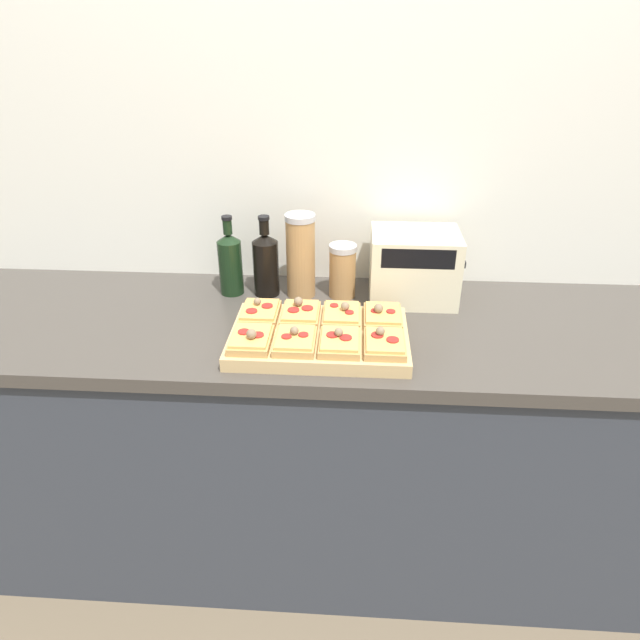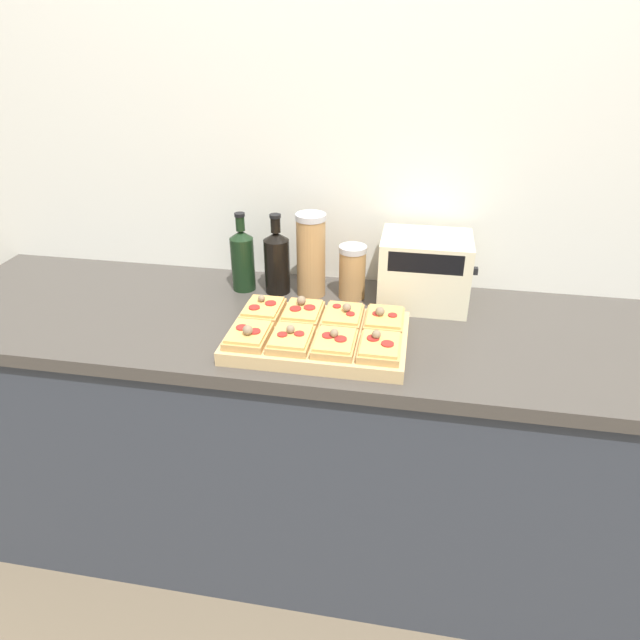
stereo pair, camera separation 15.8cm
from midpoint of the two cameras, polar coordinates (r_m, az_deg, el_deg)
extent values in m
plane|color=brown|center=(2.07, 3.51, -27.63)|extent=(12.00, 12.00, 0.00)
cube|color=silver|center=(1.89, 7.26, 14.02)|extent=(6.00, 0.06, 2.50)
cube|color=#333842|center=(1.95, 5.08, -12.67)|extent=(2.60, 0.64, 0.86)
cube|color=#423D38|center=(1.69, 5.72, -1.06)|extent=(2.63, 0.67, 0.04)
cube|color=tan|center=(1.57, 2.68, -1.84)|extent=(0.49, 0.32, 0.04)
cube|color=tan|center=(1.65, -2.98, 0.88)|extent=(0.11, 0.14, 0.02)
cube|color=#E5A856|center=(1.64, -2.99, 1.31)|extent=(0.10, 0.13, 0.01)
cylinder|color=maroon|center=(1.62, -3.85, 1.19)|extent=(0.03, 0.03, 0.00)
cylinder|color=maroon|center=(1.65, -2.24, 1.62)|extent=(0.03, 0.03, 0.00)
sphere|color=#7F6B51|center=(1.66, -3.18, 2.12)|extent=(0.02, 0.02, 0.02)
cube|color=tan|center=(1.63, 1.03, 0.54)|extent=(0.11, 0.14, 0.02)
cube|color=#E5A856|center=(1.62, 1.04, 0.98)|extent=(0.10, 0.13, 0.01)
cylinder|color=maroon|center=(1.61, 0.31, 1.08)|extent=(0.03, 0.03, 0.00)
cylinder|color=maroon|center=(1.62, 1.73, 1.19)|extent=(0.03, 0.03, 0.00)
sphere|color=#7F6B51|center=(1.64, 0.88, 1.90)|extent=(0.03, 0.03, 0.03)
cube|color=tan|center=(1.62, 5.12, 0.20)|extent=(0.11, 0.14, 0.02)
cube|color=#E5A856|center=(1.61, 5.14, 0.64)|extent=(0.10, 0.13, 0.01)
cylinder|color=maroon|center=(1.63, 4.47, 1.32)|extent=(0.02, 0.02, 0.00)
cylinder|color=maroon|center=(1.59, 5.90, 0.54)|extent=(0.02, 0.02, 0.00)
sphere|color=#7F6B51|center=(1.60, 5.51, 1.18)|extent=(0.03, 0.03, 0.03)
cube|color=tan|center=(1.61, 9.25, -0.15)|extent=(0.11, 0.14, 0.02)
cube|color=#E5A856|center=(1.61, 9.29, 0.29)|extent=(0.10, 0.13, 0.01)
cylinder|color=maroon|center=(1.60, 8.53, 0.56)|extent=(0.03, 0.03, 0.00)
cylinder|color=maroon|center=(1.60, 10.08, 0.40)|extent=(0.03, 0.03, 0.00)
sphere|color=#7F6B51|center=(1.59, 8.86, 0.80)|extent=(0.03, 0.03, 0.03)
cube|color=tan|center=(1.52, -4.25, -1.72)|extent=(0.11, 0.14, 0.02)
cube|color=#E5A856|center=(1.51, -4.26, -1.26)|extent=(0.10, 0.13, 0.01)
cylinder|color=maroon|center=(1.52, -4.91, -0.83)|extent=(0.03, 0.03, 0.00)
cylinder|color=maroon|center=(1.50, -3.58, -1.22)|extent=(0.03, 0.03, 0.00)
sphere|color=#7F6B51|center=(1.49, -4.25, -1.09)|extent=(0.03, 0.03, 0.03)
cube|color=tan|center=(1.50, 0.10, -2.12)|extent=(0.11, 0.14, 0.02)
cube|color=#E5A856|center=(1.49, 0.10, -1.66)|extent=(0.10, 0.13, 0.01)
cylinder|color=maroon|center=(1.48, -0.77, -1.54)|extent=(0.03, 0.03, 0.00)
cylinder|color=maroon|center=(1.49, 0.94, -1.46)|extent=(0.03, 0.03, 0.00)
sphere|color=#7F6B51|center=(1.49, 0.05, -0.98)|extent=(0.02, 0.02, 0.02)
cube|color=tan|center=(1.48, 4.54, -2.52)|extent=(0.11, 0.14, 0.02)
cube|color=#E5A856|center=(1.48, 4.56, -2.05)|extent=(0.10, 0.13, 0.01)
cylinder|color=maroon|center=(1.48, 3.85, -1.63)|extent=(0.03, 0.03, 0.00)
cylinder|color=maroon|center=(1.47, 5.32, -2.00)|extent=(0.03, 0.03, 0.00)
sphere|color=#7F6B51|center=(1.48, 4.49, -1.39)|extent=(0.02, 0.02, 0.02)
cube|color=tan|center=(1.48, 9.04, -2.91)|extent=(0.11, 0.14, 0.02)
cube|color=#E5A856|center=(1.47, 9.08, -2.44)|extent=(0.10, 0.13, 0.01)
cylinder|color=maroon|center=(1.48, 8.38, -1.89)|extent=(0.03, 0.03, 0.00)
cylinder|color=maroon|center=(1.46, 9.85, -2.45)|extent=(0.03, 0.03, 0.00)
sphere|color=#7F6B51|center=(1.48, 8.70, -1.52)|extent=(0.02, 0.02, 0.02)
cylinder|color=black|center=(1.87, -5.33, 5.55)|extent=(0.08, 0.08, 0.18)
cone|color=black|center=(1.83, -5.47, 8.47)|extent=(0.08, 0.08, 0.03)
cylinder|color=black|center=(1.82, -5.52, 9.55)|extent=(0.03, 0.03, 0.05)
cylinder|color=black|center=(1.81, -5.56, 10.40)|extent=(0.03, 0.03, 0.01)
cylinder|color=black|center=(1.84, -1.87, 5.35)|extent=(0.08, 0.08, 0.18)
cone|color=black|center=(1.80, -1.92, 8.34)|extent=(0.08, 0.08, 0.03)
cylinder|color=black|center=(1.79, -1.94, 9.44)|extent=(0.03, 0.03, 0.05)
cylinder|color=black|center=(1.78, -1.95, 10.31)|extent=(0.04, 0.04, 0.01)
cylinder|color=#AD7F4C|center=(1.81, 1.60, 6.17)|extent=(0.09, 0.09, 0.25)
cylinder|color=#B2B2B7|center=(1.76, 1.66, 10.23)|extent=(0.09, 0.09, 0.02)
cylinder|color=#AD7F4C|center=(1.81, 5.73, 4.47)|extent=(0.08, 0.08, 0.16)
cylinder|color=#B2B2B7|center=(1.78, 5.87, 7.03)|extent=(0.09, 0.09, 0.02)
cube|color=beige|center=(1.80, 12.89, 4.78)|extent=(0.27, 0.21, 0.22)
cube|color=black|center=(1.68, 13.20, 5.50)|extent=(0.22, 0.01, 0.06)
cube|color=black|center=(1.81, 17.57, 4.66)|extent=(0.02, 0.02, 0.02)
camera|label=1|loc=(0.08, -87.14, 1.54)|focal=32.00mm
camera|label=2|loc=(0.08, 92.86, -1.54)|focal=32.00mm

